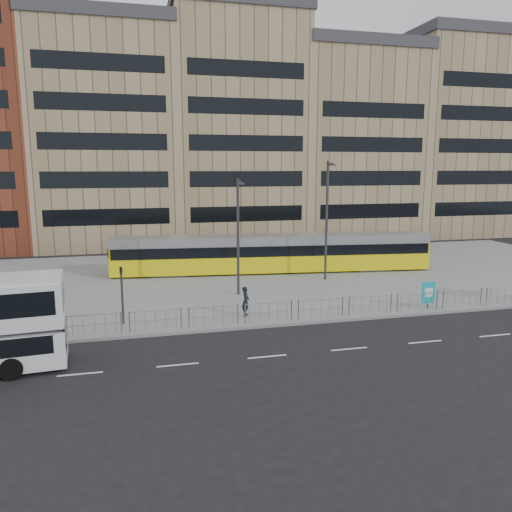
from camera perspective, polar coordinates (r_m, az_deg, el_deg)
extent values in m
plane|color=black|center=(27.05, 3.17, -8.01)|extent=(120.00, 120.00, 0.00)
cube|color=slate|center=(38.26, -2.10, -2.46)|extent=(64.00, 24.00, 0.15)
cube|color=gray|center=(27.07, 3.14, -7.83)|extent=(64.00, 0.25, 0.17)
cube|color=tan|center=(58.66, -16.61, 12.26)|extent=(14.00, 16.00, 22.00)
cube|color=#38383D|center=(60.30, -17.21, 23.33)|extent=(14.40, 16.40, 1.20)
cube|color=tan|center=(59.80, -2.75, 13.57)|extent=(14.00, 16.00, 24.00)
cube|color=#38383D|center=(61.84, -2.86, 25.31)|extent=(14.40, 16.40, 1.20)
cube|color=tan|center=(63.94, 9.94, 11.87)|extent=(14.00, 16.00, 21.00)
cube|color=#38383D|center=(65.25, 10.26, 21.65)|extent=(14.40, 16.40, 1.20)
cube|color=tan|center=(70.75, 20.64, 12.01)|extent=(14.00, 16.00, 23.00)
cube|color=#38383D|center=(72.30, 21.28, 21.62)|extent=(14.40, 16.40, 1.20)
cylinder|color=gray|center=(27.79, 6.85, -5.00)|extent=(32.00, 0.05, 0.05)
cylinder|color=gray|center=(27.92, 6.83, -5.99)|extent=(32.00, 0.04, 0.04)
cylinder|color=gray|center=(27.00, -27.20, -7.64)|extent=(0.07, 0.07, 1.10)
cube|color=white|center=(23.82, 8.38, -10.67)|extent=(62.00, 0.12, 0.01)
cylinder|color=black|center=(22.68, -26.19, -11.53)|extent=(0.93, 0.35, 0.90)
cylinder|color=black|center=(24.83, -25.56, -9.62)|extent=(0.93, 0.35, 0.90)
cube|color=yellow|center=(39.75, 1.98, -0.61)|extent=(25.28, 5.18, 1.44)
cube|color=black|center=(39.58, 1.99, 0.79)|extent=(24.92, 5.18, 0.81)
cube|color=#A3A3A8|center=(39.46, 2.00, 1.89)|extent=(25.26, 4.99, 0.72)
cube|color=yellow|center=(43.26, 17.93, 0.56)|extent=(1.30, 2.13, 2.34)
cube|color=yellow|center=(39.52, -15.51, -0.18)|extent=(1.30, 2.13, 2.34)
cylinder|color=#2D2D30|center=(39.63, 1.99, 0.34)|extent=(2.37, 2.37, 2.70)
cube|color=#2D2D30|center=(41.94, 12.95, -1.17)|extent=(2.93, 2.55, 0.45)
cube|color=#2D2D30|center=(39.38, -9.72, -1.79)|extent=(2.93, 2.55, 0.45)
cylinder|color=#2D2D30|center=(31.34, 19.05, -4.92)|extent=(0.06, 0.06, 0.86)
cube|color=#0DB3C0|center=(31.21, 19.10, -3.96)|extent=(0.86, 0.10, 1.29)
cube|color=white|center=(31.18, 19.14, -3.98)|extent=(0.54, 0.03, 0.54)
imported|color=black|center=(28.10, -1.18, -5.20)|extent=(0.62, 0.73, 1.68)
cylinder|color=#2D2D30|center=(27.47, -15.04, -4.48)|extent=(0.12, 0.12, 3.00)
imported|color=#2D2D30|center=(27.22, -15.14, -2.24)|extent=(0.18, 0.21, 1.00)
cylinder|color=#2D2D30|center=(32.23, -2.06, 2.13)|extent=(0.18, 0.18, 7.56)
cylinder|color=#2D2D30|center=(31.54, -1.96, 8.49)|extent=(0.14, 0.90, 0.14)
cube|color=#2D2D30|center=(31.10, -1.78, 8.28)|extent=(0.45, 0.20, 0.12)
cylinder|color=#2D2D30|center=(36.94, 8.06, 3.96)|extent=(0.18, 0.18, 8.71)
cylinder|color=#2D2D30|center=(36.36, 8.47, 10.41)|extent=(0.14, 0.90, 0.14)
cube|color=#2D2D30|center=(35.94, 8.74, 10.25)|extent=(0.45, 0.20, 0.12)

